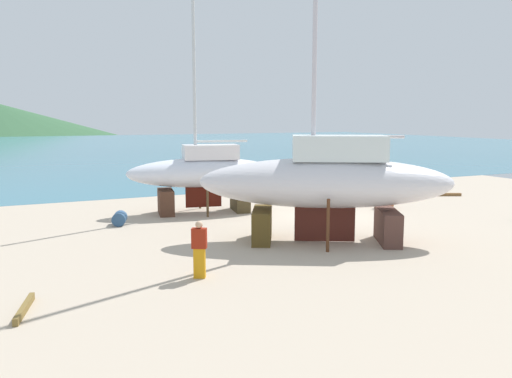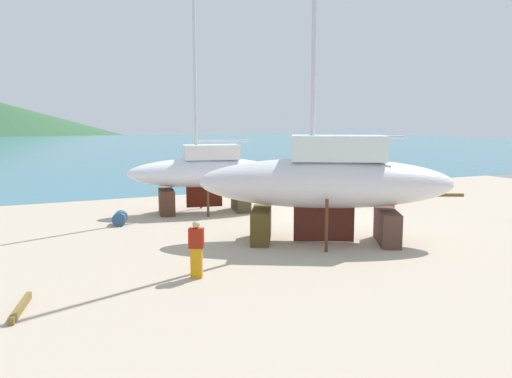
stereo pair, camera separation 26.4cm
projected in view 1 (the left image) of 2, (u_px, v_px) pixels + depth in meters
ground_plane at (337, 220)px, 24.01m from camera, size 43.19×43.19×0.00m
sea_water at (109, 147)px, 82.94m from camera, size 166.75×109.57×0.01m
sailboat_mid_port at (326, 181)px, 19.56m from camera, size 9.81×6.97×17.56m
sailboat_small_center at (204, 173)px, 25.75m from camera, size 7.83×3.52×11.69m
worker at (199, 249)px, 15.30m from camera, size 0.50×0.42×1.74m
barrel_tipped_left at (385, 202)px, 27.09m from camera, size 1.03×1.05×0.67m
barrel_tipped_center at (120, 218)px, 22.95m from camera, size 0.82×0.98×0.59m
timber_long_fore at (24, 309)px, 12.70m from camera, size 0.54×1.85×0.19m
timber_short_cross at (441, 194)px, 31.46m from camera, size 2.24×1.23×0.17m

